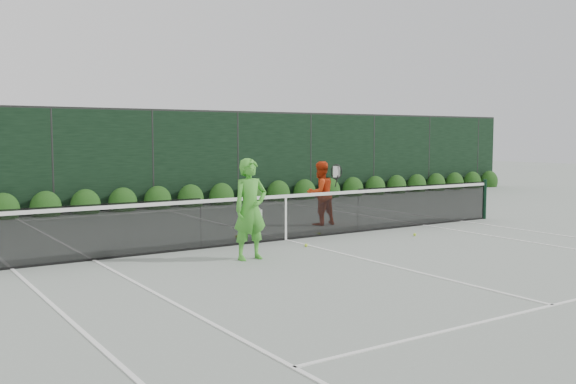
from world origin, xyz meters
TOP-DOWN VIEW (x-y plane):
  - ground at (0.00, 0.00)m, footprint 80.00×80.00m
  - tennis_net at (-0.02, 0.00)m, footprint 12.90×0.10m
  - player_woman at (-1.71, -1.45)m, footprint 0.68×0.45m
  - player_man at (2.01, 1.47)m, footprint 0.90×0.64m
  - court_lines at (0.00, 0.00)m, footprint 11.03×23.83m
  - windscreen_fence at (0.00, -2.71)m, footprint 32.00×21.07m
  - hedge_row at (-0.00, 7.15)m, footprint 31.66×0.65m
  - tennis_balls at (0.70, -0.28)m, footprint 3.50×2.03m

SIDE VIEW (x-z plane):
  - ground at x=0.00m, z-range 0.00..0.00m
  - court_lines at x=0.00m, z-range 0.00..0.01m
  - tennis_balls at x=0.70m, z-range 0.00..0.07m
  - hedge_row at x=0.00m, z-range -0.23..0.70m
  - tennis_net at x=-0.02m, z-range 0.00..1.07m
  - player_man at x=2.01m, z-range 0.00..1.60m
  - player_woman at x=-1.71m, z-range 0.00..1.83m
  - windscreen_fence at x=0.00m, z-range -0.02..3.04m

